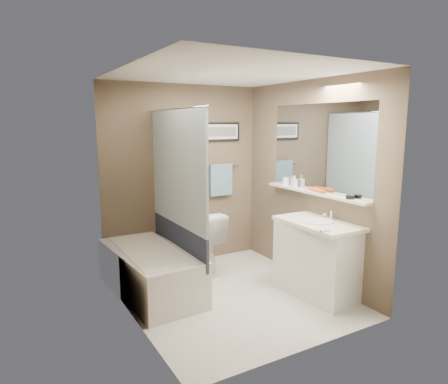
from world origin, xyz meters
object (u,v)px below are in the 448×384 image
toilet (197,241)px  candle_bowl_near (350,197)px  bathtub (150,272)px  hair_brush_front (319,191)px  glass_jar (286,181)px  hair_brush_back (315,190)px  vanity (317,260)px  soap_bottle (294,181)px

toilet → candle_bowl_near: candle_bowl_near is taller
bathtub → hair_brush_front: 2.13m
candle_bowl_near → glass_jar: (0.00, 1.07, 0.03)m
candle_bowl_near → hair_brush_back: size_ratio=0.41×
vanity → hair_brush_back: 0.81m
hair_brush_front → glass_jar: bearing=90.0°
candle_bowl_near → soap_bottle: size_ratio=0.63×
hair_brush_front → soap_bottle: size_ratio=1.55×
candle_bowl_near → soap_bottle: soap_bottle is taller
hair_brush_back → glass_jar: (0.00, 0.54, 0.03)m
hair_brush_front → glass_jar: glass_jar is taller
soap_bottle → vanity: bearing=-105.7°
soap_bottle → hair_brush_back: bearing=-90.0°
bathtub → toilet: (0.76, 0.35, 0.15)m
hair_brush_front → hair_brush_back: size_ratio=1.00×
vanity → glass_jar: (0.19, 0.82, 0.77)m
hair_brush_front → soap_bottle: soap_bottle is taller
vanity → soap_bottle: 1.04m
hair_brush_back → soap_bottle: bearing=90.0°
vanity → hair_brush_front: bearing=42.7°
hair_brush_front → hair_brush_back: (0.00, 0.07, 0.00)m
candle_bowl_near → hair_brush_front: hair_brush_front is taller
bathtub → hair_brush_front: size_ratio=6.82×
candle_bowl_near → hair_brush_back: (0.00, 0.53, 0.00)m
vanity → soap_bottle: bearing=68.5°
toilet → hair_brush_back: (1.03, -1.04, 0.74)m
bathtub → hair_brush_front: hair_brush_front is taller
vanity → hair_brush_back: size_ratio=4.09×
bathtub → candle_bowl_near: candle_bowl_near is taller
toilet → vanity: size_ratio=0.88×
toilet → glass_jar: 1.38m
bathtub → glass_jar: glass_jar is taller
hair_brush_front → candle_bowl_near: bearing=-90.0°
candle_bowl_near → glass_jar: 1.07m
bathtub → glass_jar: (1.79, -0.14, 0.92)m
glass_jar → soap_bottle: soap_bottle is taller
hair_brush_back → toilet: bearing=134.8°
vanity → bathtub: bearing=143.2°
vanity → candle_bowl_near: 0.80m
hair_brush_front → toilet: bearing=132.9°
bathtub → glass_jar: 2.01m
glass_jar → toilet: bearing=154.4°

